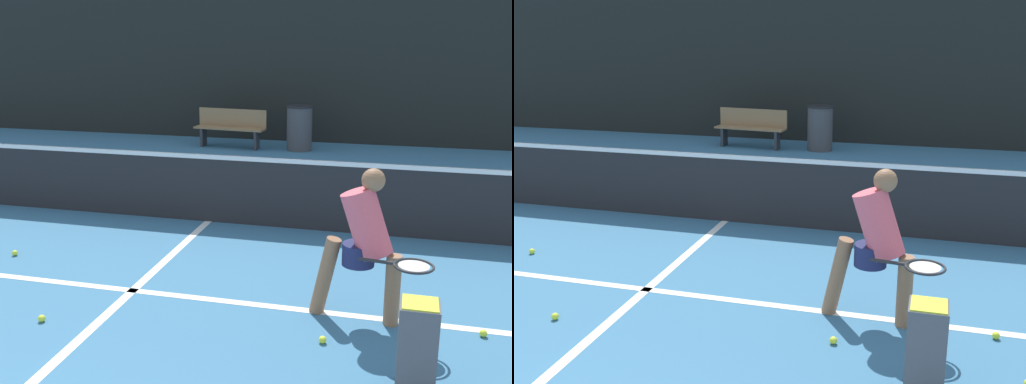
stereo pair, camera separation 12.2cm
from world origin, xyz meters
The scene contains 14 objects.
court_service_line centered at (0.00, 3.91, 0.00)m, with size 8.25×0.10×0.01m, color white.
court_center_mark centered at (0.00, 3.99, 0.00)m, with size 0.10×4.62×0.01m, color white.
net centered at (0.00, 6.30, 0.51)m, with size 11.09×0.09×1.07m.
fence_back centered at (0.00, 12.80, 1.82)m, with size 24.00×0.06×3.64m.
player_practicing centered at (2.31, 3.86, 0.77)m, with size 1.12×0.64×1.44m.
tennis_ball_scattered_1 centered at (3.37, 3.80, 0.03)m, with size 0.07×0.07×0.07m, color #D1E033.
tennis_ball_scattered_3 centered at (-0.51, 3.09, 0.03)m, with size 0.07×0.07×0.07m, color #D1E033.
tennis_ball_scattered_9 centered at (-1.79, 4.47, 0.03)m, with size 0.07×0.07×0.07m, color #D1E033.
tennis_ball_scattered_10 centered at (2.04, 3.34, 0.03)m, with size 0.07×0.07×0.07m, color #D1E033.
ball_hopper centered at (2.79, 2.82, 0.37)m, with size 0.28×0.28×0.71m.
courtside_bench centered at (-1.29, 11.67, 0.47)m, with size 1.67×0.55×0.86m.
trash_bin centered at (0.28, 11.71, 0.50)m, with size 0.58×0.58×0.99m.
parked_car centered at (-3.40, 15.27, 0.63)m, with size 1.87×4.67×1.49m.
building_far centered at (0.00, 27.48, 2.82)m, with size 36.00×2.40×5.63m, color gray.
Camera 2 is at (2.75, -1.20, 2.57)m, focal length 42.00 mm.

